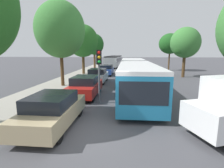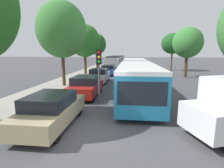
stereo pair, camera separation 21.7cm
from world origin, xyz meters
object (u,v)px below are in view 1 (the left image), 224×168
tree_left_mid (60,30)px  tree_right_mid (185,43)px  queued_car_red (86,86)px  articulated_bus (135,73)px  tree_right_far (170,44)px  traffic_light (99,64)px  queued_car_tan (53,110)px  queued_car_blue (106,70)px  tree_left_distant (94,44)px  tree_left_far (83,41)px  queued_car_white (98,75)px  city_bus_rear (114,60)px

tree_left_mid → tree_right_mid: bearing=30.1°
queued_car_red → articulated_bus: bearing=-49.5°
articulated_bus → tree_right_far: bearing=157.1°
articulated_bus → tree_right_mid: tree_right_mid is taller
traffic_light → tree_left_mid: 7.08m
queued_car_tan → queued_car_blue: queued_car_tan is taller
queued_car_blue → tree_left_distant: tree_left_distant is taller
tree_right_mid → tree_right_far: bearing=90.1°
tree_left_far → tree_left_mid: bearing=-88.2°
traffic_light → queued_car_white: bearing=175.9°
city_bus_rear → tree_right_mid: 18.60m
queued_car_tan → tree_left_mid: 10.17m
queued_car_blue → tree_left_mid: size_ratio=0.54×
tree_left_far → tree_left_distant: 9.28m
tree_left_far → queued_car_white: bearing=-62.8°
traffic_light → tree_right_far: tree_right_far is taller
tree_left_far → tree_right_mid: (13.49, -1.24, -0.46)m
queued_car_white → tree_left_far: 7.95m
queued_car_tan → queued_car_red: (0.14, 5.41, 0.02)m
articulated_bus → traffic_light: size_ratio=4.84×
traffic_light → queued_car_blue: bearing=170.4°
queued_car_tan → tree_left_distant: bearing=7.2°
queued_car_white → tree_right_mid: size_ratio=0.68×
tree_left_mid → tree_right_mid: tree_left_mid is taller
queued_car_white → traffic_light: traffic_light is taller
queued_car_tan → tree_right_far: size_ratio=0.67×
articulated_bus → queued_car_blue: articulated_bus is taller
tree_left_far → tree_right_mid: tree_left_far is taller
queued_car_red → tree_left_far: bearing=15.3°
traffic_light → articulated_bus: bearing=138.5°
queued_car_white → tree_right_mid: tree_right_mid is taller
queued_car_red → tree_left_mid: bearing=42.7°
traffic_light → tree_right_mid: 15.51m
queued_car_white → queued_car_blue: size_ratio=1.03×
traffic_light → tree_right_mid: size_ratio=0.54×
traffic_light → tree_left_distant: bearing=176.8°
articulated_bus → tree_right_mid: bearing=139.4°
queued_car_tan → tree_left_far: bearing=10.3°
queued_car_tan → tree_left_far: size_ratio=0.61×
queued_car_blue → tree_left_far: bearing=88.6°
tree_left_mid → tree_left_distant: 18.20m
articulated_bus → tree_left_mid: bearing=-91.7°
queued_car_blue → tree_right_mid: 10.84m
queued_car_red → tree_right_mid: 15.36m
articulated_bus → queued_car_red: size_ratio=3.77×
queued_car_blue → queued_car_tan: bearing=179.6°
tree_left_far → tree_left_distant: tree_left_far is taller
queued_car_blue → traffic_light: bearing=-174.6°
tree_right_mid → tree_left_mid: bearing=-149.9°
tree_left_far → tree_right_mid: bearing=-5.2°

